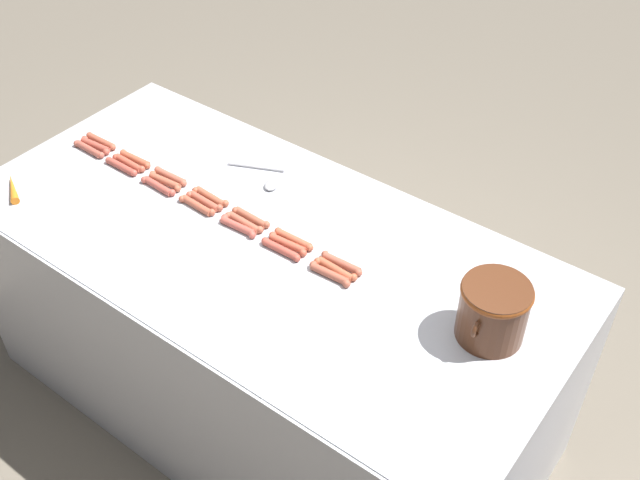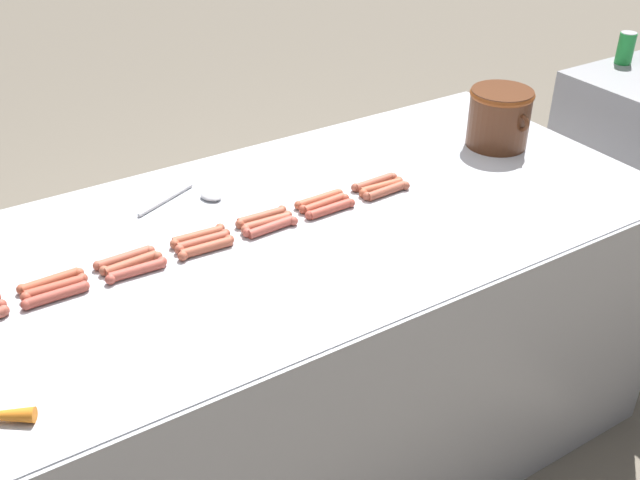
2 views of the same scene
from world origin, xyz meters
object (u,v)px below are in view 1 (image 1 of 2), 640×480
hot_dog_1 (135,159)px  hot_dog_20 (330,274)px  hot_dog_3 (210,197)px  hot_dog_13 (335,269)px  hot_dog_10 (204,201)px  carrot (11,188)px  hot_dog_7 (95,145)px  hot_dog_16 (158,186)px  hot_dog_4 (251,217)px  hot_dog_5 (294,239)px  hot_dog_17 (197,205)px  hot_dog_14 (89,149)px  serving_spoon (266,179)px  hot_dog_0 (101,141)px  hot_dog_6 (342,263)px  hot_dog_2 (170,176)px  hot_dog_12 (288,244)px  hot_dog_8 (129,163)px  bean_pot (493,309)px  hot_dog_11 (244,223)px  hot_dog_18 (238,227)px  hot_dog_9 (165,181)px  hot_dog_15 (121,167)px  hot_dog_19 (281,249)px

hot_dog_1 → hot_dog_20: (0.06, 0.98, 0.00)m
hot_dog_3 → hot_dog_13: 0.59m
hot_dog_10 → carrot: bearing=-59.2°
hot_dog_7 → hot_dog_13: size_ratio=1.00×
hot_dog_7 → hot_dog_16: bearing=84.4°
hot_dog_16 → hot_dog_4: bearing=99.9°
hot_dog_5 → hot_dog_17: size_ratio=1.00×
hot_dog_14 → serving_spoon: bearing=112.2°
hot_dog_0 → hot_dog_6: (0.00, 1.18, 0.00)m
hot_dog_3 → hot_dog_1: bearing=-89.9°
hot_dog_2 → hot_dog_7: same height
hot_dog_1 → hot_dog_12: 0.78m
hot_dog_13 → hot_dog_10: bearing=-90.3°
hot_dog_8 → hot_dog_17: (0.03, 0.39, 0.00)m
hot_dog_3 → bean_pot: bearing=91.2°
hot_dog_14 → carrot: 0.34m
hot_dog_11 → hot_dog_16: 0.39m
hot_dog_0 → hot_dog_4: (0.00, 0.78, 0.00)m
hot_dog_2 → hot_dog_8: (0.04, -0.19, 0.00)m
carrot → hot_dog_18: bearing=112.6°
hot_dog_2 → hot_dog_18: same height
hot_dog_9 → hot_dog_12: same height
hot_dog_12 → hot_dog_16: same height
hot_dog_11 → hot_dog_13: bearing=90.1°
hot_dog_4 → hot_dog_0: bearing=-90.2°
hot_dog_1 → carrot: 0.46m
hot_dog_11 → hot_dog_15: (0.03, -0.59, 0.00)m
hot_dog_0 → hot_dog_16: (0.07, 0.39, 0.00)m
hot_dog_0 → hot_dog_19: same height
hot_dog_15 → hot_dog_17: size_ratio=1.00×
hot_dog_18 → hot_dog_12: bearing=99.7°
hot_dog_11 → carrot: (0.37, -0.81, 0.00)m
hot_dog_5 → hot_dog_16: bearing=-83.3°
hot_dog_0 → hot_dog_3: (0.00, 0.59, 0.00)m
serving_spoon → carrot: 0.93m
hot_dog_20 → hot_dog_10: bearing=-93.2°
hot_dog_3 → hot_dog_14: 0.59m
hot_dog_10 → carrot: size_ratio=0.99×
hot_dog_17 → hot_dog_8: bearing=-94.7°
hot_dog_10 → hot_dog_15: size_ratio=1.00×
hot_dog_1 → hot_dog_12: (0.03, 0.78, 0.00)m
hot_dog_9 → hot_dog_17: 0.20m
hot_dog_3 → bean_pot: bean_pot is taller
hot_dog_4 → hot_dog_14: same height
hot_dog_2 → hot_dog_6: same height
hot_dog_0 → hot_dog_5: size_ratio=1.00×
hot_dog_4 → bean_pot: 0.92m
hot_dog_0 → hot_dog_5: same height
hot_dog_12 → hot_dog_15: size_ratio=1.00×
hot_dog_7 → hot_dog_10: size_ratio=1.00×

